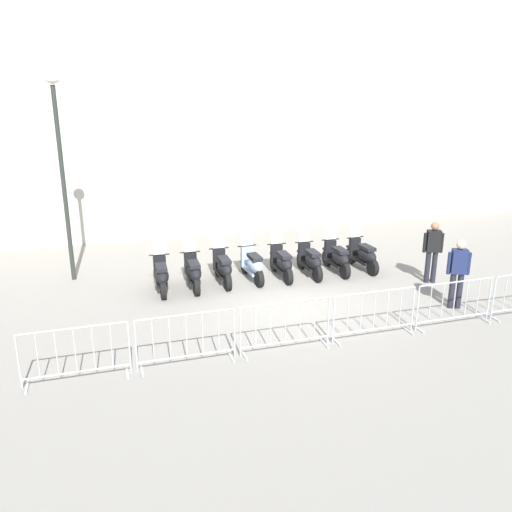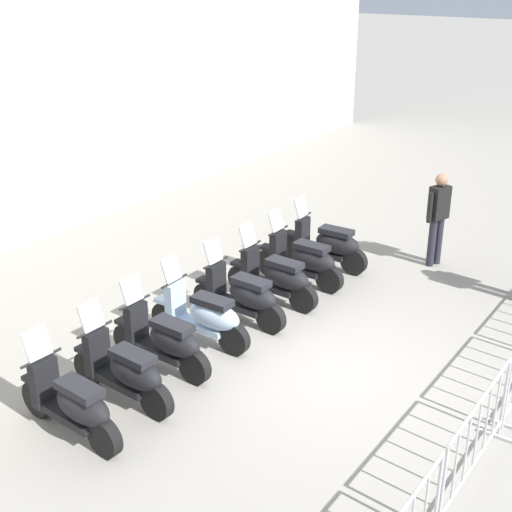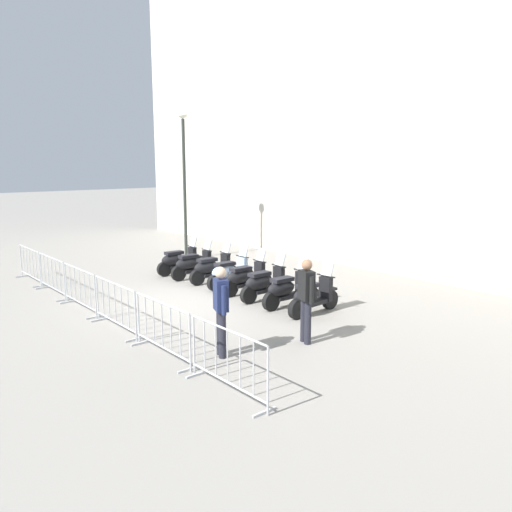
{
  "view_description": "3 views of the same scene",
  "coord_description": "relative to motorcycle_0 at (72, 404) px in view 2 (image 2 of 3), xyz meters",
  "views": [
    {
      "loc": [
        -5.38,
        -11.0,
        5.03
      ],
      "look_at": [
        -0.37,
        1.36,
        0.88
      ],
      "focal_mm": 36.45,
      "sensor_mm": 36.0,
      "label": 1
    },
    {
      "loc": [
        -7.66,
        -3.37,
        5.27
      ],
      "look_at": [
        0.83,
        1.63,
        1.04
      ],
      "focal_mm": 49.52,
      "sensor_mm": 36.0,
      "label": 2
    },
    {
      "loc": [
        10.37,
        -7.72,
        3.56
      ],
      "look_at": [
        0.75,
        1.96,
        1.08
      ],
      "focal_mm": 34.9,
      "sensor_mm": 36.0,
      "label": 3
    }
  ],
  "objects": [
    {
      "name": "motorcycle_0",
      "position": [
        0.0,
        0.0,
        0.0
      ],
      "size": [
        0.62,
        1.72,
        1.24
      ],
      "color": "black",
      "rests_on": "ground"
    },
    {
      "name": "motorcycle_3",
      "position": [
        2.57,
        -0.08,
        0.0
      ],
      "size": [
        0.56,
        1.72,
        1.24
      ],
      "color": "black",
      "rests_on": "ground"
    },
    {
      "name": "motorcycle_2",
      "position": [
        1.71,
        -0.02,
        0.0
      ],
      "size": [
        0.58,
        1.73,
        1.24
      ],
      "color": "black",
      "rests_on": "ground"
    },
    {
      "name": "motorcycle_4",
      "position": [
        3.41,
        -0.22,
        0.0
      ],
      "size": [
        0.58,
        1.73,
        1.24
      ],
      "color": "black",
      "rests_on": "ground"
    },
    {
      "name": "motorcycle_5",
      "position": [
        4.26,
        -0.34,
        0.0
      ],
      "size": [
        0.57,
        1.73,
        1.24
      ],
      "color": "black",
      "rests_on": "ground"
    },
    {
      "name": "ground_plane",
      "position": [
        2.84,
        -1.94,
        -0.45
      ],
      "size": [
        120.0,
        120.0,
        0.0
      ],
      "primitive_type": "plane",
      "color": "gray"
    },
    {
      "name": "motorcycle_6",
      "position": [
        5.11,
        -0.4,
        0.0
      ],
      "size": [
        0.57,
        1.73,
        1.24
      ],
      "color": "black",
      "rests_on": "ground"
    },
    {
      "name": "barrier_segment_2",
      "position": [
        1.63,
        -4.23,
        0.07
      ],
      "size": [
        1.93,
        0.59,
        1.07
      ],
      "color": "#B2B5B7",
      "rests_on": "ground"
    },
    {
      "name": "motorcycle_1",
      "position": [
        0.85,
        -0.07,
        0.0
      ],
      "size": [
        0.6,
        1.72,
        1.24
      ],
      "color": "black",
      "rests_on": "ground"
    },
    {
      "name": "officer_mid_plaza",
      "position": [
        7.1,
        -2.09,
        0.53
      ],
      "size": [
        0.51,
        0.35,
        1.73
      ],
      "color": "#23232D",
      "rests_on": "ground"
    },
    {
      "name": "motorcycle_7",
      "position": [
        5.97,
        -0.46,
        0.0
      ],
      "size": [
        0.56,
        1.72,
        1.24
      ],
      "color": "black",
      "rests_on": "ground"
    }
  ]
}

